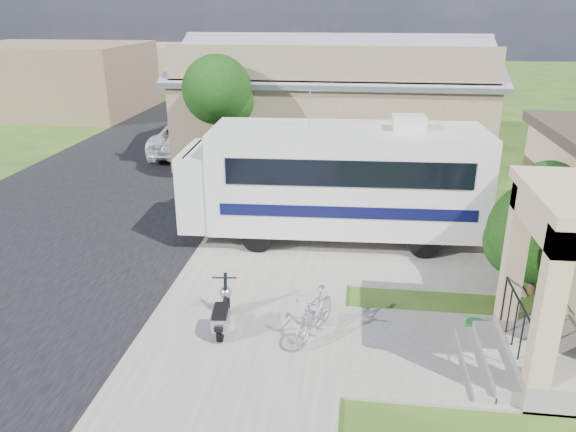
# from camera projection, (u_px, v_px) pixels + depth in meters

# --- Properties ---
(ground) EXTENTS (120.00, 120.00, 0.00)m
(ground) POSITION_uv_depth(u_px,v_px,m) (297.00, 317.00, 11.71)
(ground) COLOR #254412
(street_slab) EXTENTS (9.00, 80.00, 0.02)m
(street_slab) POSITION_uv_depth(u_px,v_px,m) (134.00, 172.00, 21.88)
(street_slab) COLOR black
(street_slab) RESTS_ON ground
(sidewalk_slab) EXTENTS (4.00, 80.00, 0.06)m
(sidewalk_slab) POSITION_uv_depth(u_px,v_px,m) (300.00, 177.00, 21.10)
(sidewalk_slab) COLOR slate
(sidewalk_slab) RESTS_ON ground
(driveway_slab) EXTENTS (7.00, 6.00, 0.05)m
(driveway_slab) POSITION_uv_depth(u_px,v_px,m) (368.00, 237.00, 15.70)
(driveway_slab) COLOR slate
(driveway_slab) RESTS_ON ground
(walk_slab) EXTENTS (4.00, 3.00, 0.05)m
(walk_slab) POSITION_uv_depth(u_px,v_px,m) (451.00, 354.00, 10.42)
(walk_slab) COLOR slate
(walk_slab) RESTS_ON ground
(warehouse) EXTENTS (12.50, 8.40, 5.04)m
(warehouse) POSITION_uv_depth(u_px,v_px,m) (333.00, 108.00, 23.98)
(warehouse) COLOR brown
(warehouse) RESTS_ON ground
(distant_bldg_far) EXTENTS (10.00, 8.00, 4.00)m
(distant_bldg_far) POSITION_uv_depth(u_px,v_px,m) (55.00, 79.00, 33.44)
(distant_bldg_far) COLOR brown
(distant_bldg_far) RESTS_ON ground
(distant_bldg_near) EXTENTS (8.00, 7.00, 3.20)m
(distant_bldg_near) POSITION_uv_depth(u_px,v_px,m) (157.00, 66.00, 44.49)
(distant_bldg_near) COLOR brown
(distant_bldg_near) RESTS_ON ground
(street_tree_a) EXTENTS (2.44, 2.40, 4.58)m
(street_tree_a) POSITION_uv_depth(u_px,v_px,m) (220.00, 93.00, 19.41)
(street_tree_a) COLOR black
(street_tree_a) RESTS_ON ground
(street_tree_b) EXTENTS (2.44, 2.40, 4.73)m
(street_tree_b) POSITION_uv_depth(u_px,v_px,m) (267.00, 62.00, 28.64)
(street_tree_b) COLOR black
(street_tree_b) RESTS_ON ground
(street_tree_c) EXTENTS (2.44, 2.40, 4.42)m
(street_tree_c) POSITION_uv_depth(u_px,v_px,m) (289.00, 54.00, 37.10)
(street_tree_c) COLOR black
(street_tree_c) RESTS_ON ground
(motorhome) EXTENTS (8.05, 2.87, 4.08)m
(motorhome) POSITION_uv_depth(u_px,v_px,m) (335.00, 178.00, 15.04)
(motorhome) COLOR silver
(motorhome) RESTS_ON ground
(shrub) EXTENTS (2.51, 2.40, 3.08)m
(shrub) POSITION_uv_depth(u_px,v_px,m) (544.00, 228.00, 12.18)
(shrub) COLOR black
(shrub) RESTS_ON ground
(scooter) EXTENTS (0.52, 1.43, 0.94)m
(scooter) POSITION_uv_depth(u_px,v_px,m) (222.00, 313.00, 11.03)
(scooter) COLOR black
(scooter) RESTS_ON ground
(bicycle) EXTENTS (0.98, 1.65, 0.96)m
(bicycle) POSITION_uv_depth(u_px,v_px,m) (314.00, 317.00, 10.80)
(bicycle) COLOR #A2A1A8
(bicycle) RESTS_ON ground
(pickup_truck) EXTENTS (2.76, 5.42, 1.47)m
(pickup_truck) POSITION_uv_depth(u_px,v_px,m) (188.00, 136.00, 24.50)
(pickup_truck) COLOR white
(pickup_truck) RESTS_ON ground
(van) EXTENTS (2.61, 5.87, 1.67)m
(van) POSITION_uv_depth(u_px,v_px,m) (214.00, 109.00, 30.37)
(van) COLOR white
(van) RESTS_ON ground
(garden_hose) EXTENTS (0.38, 0.38, 0.17)m
(garden_hose) POSITION_uv_depth(u_px,v_px,m) (475.00, 327.00, 11.19)
(garden_hose) COLOR #146522
(garden_hose) RESTS_ON ground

